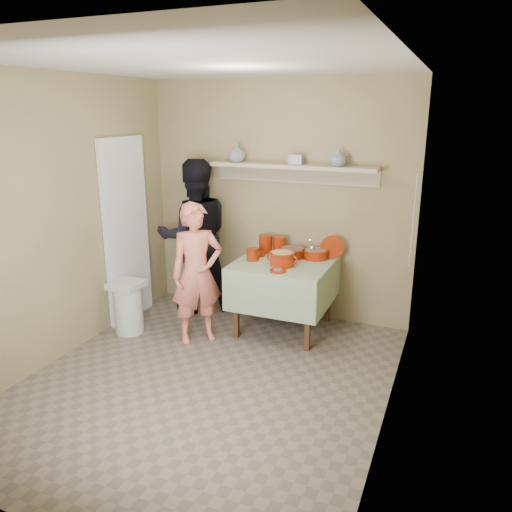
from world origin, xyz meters
The scene contains 22 objects.
ground centered at (0.00, 0.00, 0.00)m, with size 3.50×3.50×0.00m, color #6B6054.
tile_panel centered at (-1.46, 0.95, 1.00)m, with size 0.06×0.70×2.00m, color silver.
plate_stack_a centered at (-0.06, 1.53, 0.86)m, with size 0.14×0.14×0.19m, color maroon.
plate_stack_b centered at (0.08, 1.59, 0.85)m, with size 0.15×0.15×0.17m, color maroon.
bowl_stack centered at (-0.07, 1.18, 0.83)m, with size 0.13×0.13×0.13m, color maroon.
empty_bowl centered at (-0.08, 1.38, 0.78)m, with size 0.16×0.16×0.05m, color maroon.
propped_lid centered at (0.67, 1.58, 0.88)m, with size 0.25×0.25×0.02m, color maroon.
vase_right centered at (0.69, 1.61, 1.81)m, with size 0.17×0.17×0.18m, color navy.
vase_left centered at (-0.43, 1.61, 1.82)m, with size 0.19×0.19×0.20m, color navy.
ceramic_box centered at (0.24, 1.63, 1.77)m, with size 0.14×0.10×0.10m, color navy.
person_cook centered at (-0.46, 0.71, 0.71)m, with size 0.52×0.34×1.42m, color #D76E5C.
person_helper centered at (-0.89, 1.45, 0.88)m, with size 0.85×0.66×1.75m, color black.
room_shell centered at (0.00, 0.00, 1.61)m, with size 3.04×3.54×2.62m.
serving_table centered at (0.25, 1.28, 0.64)m, with size 0.97×0.97×0.76m.
cazuela_meat_a centered at (0.28, 1.46, 0.82)m, with size 0.30×0.30×0.10m.
cazuela_meat_b centered at (0.52, 1.50, 0.82)m, with size 0.28×0.28×0.10m.
ladle centered at (0.48, 1.50, 0.87)m, with size 0.08×0.26×0.19m.
cazuela_rice centered at (0.28, 1.12, 0.85)m, with size 0.33×0.25×0.14m.
front_plate centered at (0.31, 0.93, 0.77)m, with size 0.16×0.16×0.03m.
wall_shelf centered at (0.20, 1.65, 1.67)m, with size 1.80×0.25×0.21m.
trash_bin centered at (-1.23, 0.59, 0.28)m, with size 0.32×0.32×0.56m.
electrical_cord centered at (1.47, 1.48, 1.25)m, with size 0.01×0.05×0.90m.
Camera 1 is at (1.86, -3.39, 2.27)m, focal length 35.00 mm.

